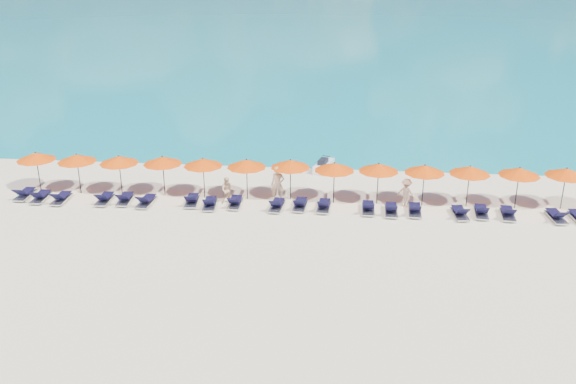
{
  "coord_description": "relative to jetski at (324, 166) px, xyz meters",
  "views": [
    {
      "loc": [
        2.83,
        -26.75,
        13.08
      ],
      "look_at": [
        0.0,
        3.0,
        1.2
      ],
      "focal_mm": 40.0,
      "sensor_mm": 36.0,
      "label": 1
    }
  ],
  "objects": [
    {
      "name": "umbrella_7",
      "position": [
        0.74,
        -5.0,
        1.71
      ],
      "size": [
        2.1,
        2.1,
        2.28
      ],
      "color": "black",
      "rests_on": "ground"
    },
    {
      "name": "lounger_15",
      "position": [
        7.13,
        -6.26,
        -0.07
      ],
      "size": [
        0.77,
        1.75,
        0.66
      ],
      "rotation": [
        0.0,
        0.0,
        0.09
      ],
      "color": "silver",
      "rests_on": "ground"
    },
    {
      "name": "umbrella_3",
      "position": [
        -8.44,
        -4.83,
        1.71
      ],
      "size": [
        2.1,
        2.1,
        2.28
      ],
      "color": "black",
      "rests_on": "ground"
    },
    {
      "name": "beachgoer_a",
      "position": [
        -2.22,
        -5.14,
        0.67
      ],
      "size": [
        0.75,
        0.54,
        1.95
      ],
      "primitive_type": "imported",
      "rotation": [
        0.0,
        0.0,
        0.1
      ],
      "color": "tan",
      "rests_on": "ground"
    },
    {
      "name": "lounger_5",
      "position": [
        -9.05,
        -6.25,
        -0.07
      ],
      "size": [
        0.74,
        1.74,
        0.66
      ],
      "rotation": [
        0.0,
        0.0,
        -0.07
      ],
      "color": "silver",
      "rests_on": "ground"
    },
    {
      "name": "umbrella_0",
      "position": [
        -15.48,
        -4.84,
        1.71
      ],
      "size": [
        2.1,
        2.1,
        2.28
      ],
      "color": "black",
      "rests_on": "ground"
    },
    {
      "name": "lounger_2",
      "position": [
        -13.67,
        -6.27,
        -0.07
      ],
      "size": [
        0.65,
        1.71,
        0.66
      ],
      "rotation": [
        0.0,
        0.0,
        0.02
      ],
      "color": "silver",
      "rests_on": "ground"
    },
    {
      "name": "lounger_1",
      "position": [
        -14.86,
        -6.18,
        -0.07
      ],
      "size": [
        0.71,
        1.73,
        0.66
      ],
      "rotation": [
        0.0,
        0.0,
        0.05
      ],
      "color": "silver",
      "rests_on": "ground"
    },
    {
      "name": "umbrella_8",
      "position": [
        3.03,
        -4.89,
        1.71
      ],
      "size": [
        2.1,
        2.1,
        2.28
      ],
      "color": "black",
      "rests_on": "ground"
    },
    {
      "name": "lounger_18",
      "position": [
        11.84,
        -6.22,
        -0.07
      ],
      "size": [
        0.77,
        1.75,
        0.66
      ],
      "rotation": [
        0.0,
        0.0,
        0.09
      ],
      "color": "silver",
      "rests_on": "ground"
    },
    {
      "name": "lounger_7",
      "position": [
        -5.65,
        -6.26,
        -0.07
      ],
      "size": [
        0.77,
        1.75,
        0.66
      ],
      "rotation": [
        0.0,
        0.0,
        0.09
      ],
      "color": "silver",
      "rests_on": "ground"
    },
    {
      "name": "ground",
      "position": [
        -1.52,
        -9.72,
        -0.31
      ],
      "size": [
        1400.0,
        1400.0,
        0.0
      ],
      "primitive_type": "plane",
      "color": "beige"
    },
    {
      "name": "lounger_0",
      "position": [
        -15.89,
        -5.89,
        -0.07
      ],
      "size": [
        0.64,
        1.71,
        0.66
      ],
      "rotation": [
        0.0,
        0.0,
        0.01
      ],
      "color": "silver",
      "rests_on": "ground"
    },
    {
      "name": "umbrella_6",
      "position": [
        -1.58,
        -4.74,
        1.71
      ],
      "size": [
        2.1,
        2.1,
        2.28
      ],
      "color": "black",
      "rests_on": "ground"
    },
    {
      "name": "umbrella_11",
      "position": [
        10.14,
        -4.85,
        1.71
      ],
      "size": [
        2.1,
        2.1,
        2.28
      ],
      "color": "black",
      "rests_on": "ground"
    },
    {
      "name": "lounger_9",
      "position": [
        -2.15,
        -6.14,
        -0.07
      ],
      "size": [
        0.76,
        1.75,
        0.66
      ],
      "rotation": [
        0.0,
        0.0,
        -0.09
      ],
      "color": "silver",
      "rests_on": "ground"
    },
    {
      "name": "lounger_3",
      "position": [
        -11.35,
        -6.13,
        -0.07
      ],
      "size": [
        0.66,
        1.72,
        0.66
      ],
      "rotation": [
        0.0,
        0.0,
        0.03
      ],
      "color": "silver",
      "rests_on": "ground"
    },
    {
      "name": "jetski",
      "position": [
        0.0,
        0.0,
        0.0
      ],
      "size": [
        1.28,
        2.23,
        0.75
      ],
      "rotation": [
        0.0,
        0.0,
        -0.25
      ],
      "color": "silver",
      "rests_on": "ground"
    },
    {
      "name": "lounger_14",
      "position": [
        4.9,
        -6.1,
        -0.07
      ],
      "size": [
        0.73,
        1.74,
        0.66
      ],
      "rotation": [
        0.0,
        0.0,
        -0.06
      ],
      "color": "silver",
      "rests_on": "ground"
    },
    {
      "name": "umbrella_5",
      "position": [
        -3.88,
        -4.91,
        1.71
      ],
      "size": [
        2.1,
        2.1,
        2.28
      ],
      "color": "black",
      "rests_on": "ground"
    },
    {
      "name": "lounger_12",
      "position": [
        2.55,
        -6.06,
        -0.07
      ],
      "size": [
        0.63,
        1.7,
        0.66
      ],
      "rotation": [
        0.0,
        0.0,
        -0.01
      ],
      "color": "silver",
      "rests_on": "ground"
    },
    {
      "name": "umbrella_2",
      "position": [
        -10.79,
        -4.96,
        1.71
      ],
      "size": [
        2.1,
        2.1,
        2.28
      ],
      "color": "black",
      "rests_on": "ground"
    },
    {
      "name": "lounger_4",
      "position": [
        -10.26,
        -6.04,
        -0.07
      ],
      "size": [
        0.72,
        1.73,
        0.66
      ],
      "rotation": [
        0.0,
        0.0,
        0.06
      ],
      "color": "silver",
      "rests_on": "ground"
    },
    {
      "name": "lounger_13",
      "position": [
        3.71,
        -6.2,
        -0.07
      ],
      "size": [
        0.67,
        1.72,
        0.66
      ],
      "rotation": [
        0.0,
        0.0,
        -0.03
      ],
      "color": "silver",
      "rests_on": "ground"
    },
    {
      "name": "umbrella_12",
      "position": [
        12.48,
        -4.73,
        1.71
      ],
      "size": [
        2.1,
        2.1,
        2.28
      ],
      "color": "black",
      "rests_on": "ground"
    },
    {
      "name": "lounger_11",
      "position": [
        0.27,
        -5.99,
        -0.07
      ],
      "size": [
        0.71,
        1.73,
        0.66
      ],
      "rotation": [
        0.0,
        0.0,
        -0.06
      ],
      "color": "silver",
      "rests_on": "ground"
    },
    {
      "name": "lounger_6",
      "position": [
        -6.68,
        -5.93,
        -0.07
      ],
      "size": [
        0.76,
        1.75,
        0.66
      ],
      "rotation": [
        0.0,
        0.0,
        0.09
      ],
      "color": "silver",
      "rests_on": "ground"
    },
    {
      "name": "lounger_10",
      "position": [
        -0.96,
        -5.93,
        -0.07
      ],
      "size": [
        0.72,
        1.73,
        0.66
      ],
      "rotation": [
        0.0,
        0.0,
        -0.06
      ],
      "color": "silver",
      "rests_on": "ground"
    },
    {
      "name": "umbrella_1",
      "position": [
        -13.15,
        -4.91,
        1.71
      ],
      "size": [
        2.1,
        2.1,
        2.28
      ],
      "color": "black",
      "rests_on": "ground"
    },
    {
      "name": "lounger_17",
      "position": [
        9.51,
        -6.1,
        -0.07
      ],
      "size": [
        0.75,
        1.74,
        0.66
      ],
      "rotation": [
        0.0,
        0.0,
        -0.08
      ],
      "color": "silver",
      "rests_on": "ground"
    },
    {
      "name": "beachgoer_c",
      "position": [
        4.5,
        -5.15,
        0.46
      ],
      "size": [
        1.09,
        0.85,
        1.53
      ],
      "primitive_type": "imported",
      "rotation": [
        0.0,
        0.0,
        2.68
      ],
      "color": "tan",
      "rests_on": "ground"
    },
    {
      "name": "lounger_16",
      "position": [
        8.23,
        -6.01,
        -0.07
      ],
      "size": [
        0.77,
        1.75,
        0.66
      ],
      "rotation": [
        0.0,
        0.0,
        -0.09
      ],
      "color": "silver",
      "rests_on": "ground"
    },
    {
      "name": "umbrella_4",
      "position": [
        -6.21,
        -4.94,
        1.71
      ],
      "size": [
        2.1,
        2.1,
        2.28
      ],
      "color": "black",
      "rests_on": "ground"
    },
    {
      "name": "umbrella_9",
      "position": [
        5.37,
        -4.92,
        1.71
      ],
      "size": [
        2.1,
        2.1,
        2.28
      ],
      "color": "black",
      "rests_on": "ground"
    },
    {
      "name": "beachgoer_b",
      "position": [
        -4.82,
        -5.6,
        0.41
      ],
      "size": [
        0.76,
        0.52,
        1.45
      ],
      "primitive_type": "imported",
      "rotation": [
        0.0,
        0.0,
        0.17
      ],
      "color": "tan",
      "rests_on": "ground"
    },
    {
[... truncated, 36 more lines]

